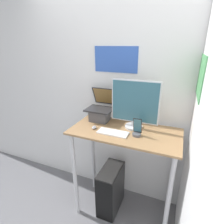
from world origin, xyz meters
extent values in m
cube|color=silver|center=(0.00, 0.62, 1.30)|extent=(6.00, 0.05, 2.60)
cube|color=#3359B2|center=(-0.23, 0.59, 1.75)|extent=(0.49, 0.01, 0.27)
cube|color=silver|center=(0.63, 0.00, 1.30)|extent=(0.05, 6.00, 2.60)
cube|color=#4C9959|center=(0.60, 0.41, 1.65)|extent=(0.01, 0.50, 0.35)
cube|color=#936D47|center=(0.00, 0.27, 1.08)|extent=(1.09, 0.54, 0.02)
cylinder|color=#B7B7BC|center=(-0.49, 0.05, 0.54)|extent=(0.04, 0.04, 1.07)
cylinder|color=#B7B7BC|center=(0.49, 0.05, 0.54)|extent=(0.04, 0.04, 1.07)
cylinder|color=#B7B7BC|center=(-0.49, 0.48, 0.54)|extent=(0.04, 0.04, 1.07)
cylinder|color=#B7B7BC|center=(0.49, 0.48, 0.54)|extent=(0.04, 0.04, 1.07)
cube|color=#4C4C51|center=(-0.34, 0.40, 1.16)|extent=(0.20, 0.15, 0.13)
cube|color=#262628|center=(-0.34, 0.40, 1.23)|extent=(0.29, 0.22, 0.02)
cube|color=#262628|center=(-0.34, 0.55, 1.34)|extent=(0.29, 0.10, 0.21)
cube|color=olive|center=(-0.34, 0.54, 1.34)|extent=(0.26, 0.08, 0.18)
cylinder|color=silver|center=(0.06, 0.37, 1.10)|extent=(0.18, 0.18, 0.02)
cylinder|color=silver|center=(0.06, 0.37, 1.14)|extent=(0.05, 0.05, 0.05)
cube|color=silver|center=(0.06, 0.38, 1.37)|extent=(0.48, 0.01, 0.43)
cube|color=#336072|center=(0.06, 0.37, 1.37)|extent=(0.46, 0.01, 0.41)
cube|color=white|center=(-0.09, 0.17, 1.10)|extent=(0.30, 0.12, 0.01)
cube|color=silver|center=(-0.09, 0.17, 1.11)|extent=(0.27, 0.10, 0.00)
ellipsoid|color=#99999E|center=(-0.31, 0.19, 1.11)|extent=(0.04, 0.06, 0.03)
cylinder|color=#4C4C51|center=(0.13, 0.21, 1.11)|extent=(0.08, 0.08, 0.03)
cube|color=black|center=(0.13, 0.23, 1.19)|extent=(0.08, 0.04, 0.15)
cube|color=#336072|center=(0.13, 0.22, 1.19)|extent=(0.07, 0.03, 0.14)
cube|color=black|center=(-0.15, 0.26, 0.29)|extent=(0.21, 0.40, 0.57)
cube|color=black|center=(-0.15, 0.06, 0.29)|extent=(0.20, 0.01, 0.54)
camera|label=1|loc=(0.46, -1.23, 1.90)|focal=28.00mm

